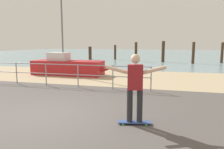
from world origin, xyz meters
name	(u,v)px	position (x,y,z in m)	size (l,w,h in m)	color
ground_plane	(32,129)	(0.00, -1.00, 0.00)	(24.00, 10.00, 0.04)	#514C49
beach_strip	(115,77)	(0.00, 7.00, 0.00)	(24.00, 6.00, 0.04)	tan
sea_surface	(152,54)	(0.00, 35.00, 0.00)	(72.00, 50.00, 0.04)	#75939E
railing_fence	(31,70)	(-3.29, 3.60, 0.70)	(11.34, 0.05, 1.05)	gray
sailboat	(70,67)	(-2.87, 6.92, 0.52)	(4.95, 1.41, 4.96)	#B21E23
skateboard	(134,122)	(2.28, -0.12, 0.07)	(0.82, 0.34, 0.08)	#334C8C
skateboarder	(135,84)	(2.28, -0.12, 1.02)	(1.44, 0.35, 1.65)	#26262B
groyne_post_0	(90,53)	(-6.10, 18.85, 0.78)	(0.37, 0.37, 1.56)	#422D1E
groyne_post_1	(115,52)	(-3.26, 19.84, 0.87)	(0.26, 0.26, 1.75)	#422D1E
groyne_post_2	(136,52)	(-0.43, 17.71, 1.03)	(0.28, 0.28, 2.06)	#422D1E
groyne_post_3	(163,52)	(2.41, 17.67, 1.09)	(0.32, 0.32, 2.17)	#422D1E
groyne_post_4	(193,53)	(5.25, 16.66, 1.04)	(0.27, 0.27, 2.08)	#422D1E
groyne_post_5	(222,53)	(8.08, 18.20, 1.02)	(0.26, 0.26, 2.05)	#422D1E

